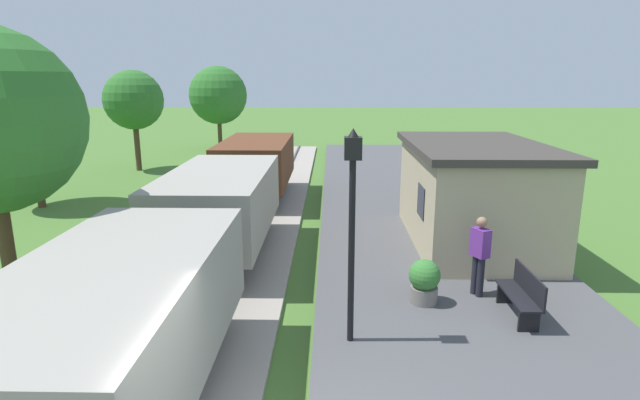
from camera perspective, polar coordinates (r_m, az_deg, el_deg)
name	(u,v)px	position (r m, az deg, el deg)	size (l,w,h in m)	color
freight_train	(220,208)	(13.50, -11.20, -0.88)	(2.50, 19.40, 2.12)	gray
station_hut	(473,193)	(14.42, 16.90, 0.77)	(3.50, 5.80, 2.78)	tan
bench_near_hut	(522,294)	(10.49, 21.87, -9.80)	(0.42, 1.50, 0.91)	black
person_waiting	(479,253)	(11.03, 17.58, -5.73)	(0.38, 0.45, 1.71)	black
potted_planter	(424,281)	(10.55, 11.71, -8.93)	(0.64, 0.64, 0.92)	slate
lamp_post_near	(352,199)	(8.25, 3.67, 0.17)	(0.28, 0.28, 3.70)	black
tree_trackside_far	(31,123)	(21.16, -29.86, 7.53)	(3.35, 3.35, 4.81)	#4C3823
tree_field_left	(133,100)	(27.77, -20.34, 10.53)	(3.00, 3.00, 5.13)	#4C3823
tree_field_distant	(218,95)	(34.81, -11.44, 11.52)	(3.81, 3.81, 5.50)	#4C3823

